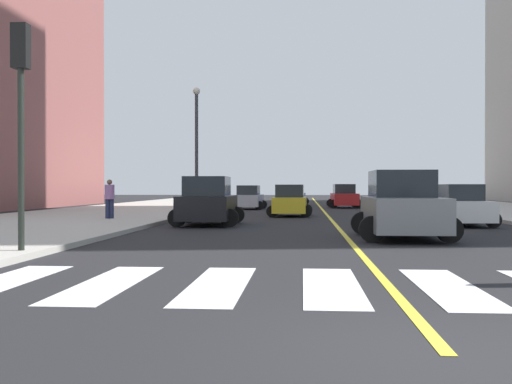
% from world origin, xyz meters
% --- Properties ---
extents(ground_plane, '(220.00, 220.00, 0.00)m').
position_xyz_m(ground_plane, '(0.00, 0.00, 0.00)').
color(ground_plane, black).
extents(sidewalk_kerb_west, '(10.00, 120.00, 0.15)m').
position_xyz_m(sidewalk_kerb_west, '(-12.20, 20.00, 0.07)').
color(sidewalk_kerb_west, '#B2ADA3').
rests_on(sidewalk_kerb_west, ground).
extents(crosswalk_paint, '(13.50, 4.00, 0.01)m').
position_xyz_m(crosswalk_paint, '(0.00, 4.00, 0.01)').
color(crosswalk_paint, silver).
rests_on(crosswalk_paint, ground).
extents(lane_divider_paint, '(0.16, 80.00, 0.01)m').
position_xyz_m(lane_divider_paint, '(0.00, 40.00, 0.01)').
color(lane_divider_paint, yellow).
rests_on(lane_divider_paint, ground).
extents(car_yellow_nearest, '(2.40, 3.80, 1.68)m').
position_xyz_m(car_yellow_nearest, '(-2.02, 26.91, 0.79)').
color(car_yellow_nearest, gold).
rests_on(car_yellow_nearest, ground).
extents(car_red_second, '(2.55, 3.99, 1.76)m').
position_xyz_m(car_red_second, '(1.73, 40.49, 0.82)').
color(car_red_second, red).
rests_on(car_red_second, ground).
extents(car_white_third, '(2.41, 3.79, 1.67)m').
position_xyz_m(car_white_third, '(5.00, 19.55, 0.78)').
color(car_white_third, silver).
rests_on(car_white_third, ground).
extents(car_black_fourth, '(2.80, 4.46, 1.98)m').
position_xyz_m(car_black_fourth, '(-5.22, 19.24, 0.93)').
color(car_black_fourth, black).
rests_on(car_black_fourth, ground).
extents(car_silver_fifth, '(2.41, 3.77, 1.66)m').
position_xyz_m(car_silver_fifth, '(-5.08, 37.04, 0.77)').
color(car_silver_fifth, '#B7B7BC').
rests_on(car_silver_fifth, ground).
extents(car_blue_sixth, '(2.43, 3.81, 1.68)m').
position_xyz_m(car_blue_sixth, '(-2.00, 46.72, 0.79)').
color(car_blue_sixth, '#2D479E').
rests_on(car_blue_sixth, ground).
extents(car_gray_seventh, '(2.89, 4.63, 2.07)m').
position_xyz_m(car_gray_seventh, '(1.66, 13.28, 0.97)').
color(car_gray_seventh, slate).
rests_on(car_gray_seventh, ground).
extents(traffic_light_far_corner, '(0.36, 0.41, 5.06)m').
position_xyz_m(traffic_light_far_corner, '(-7.64, 7.58, 3.70)').
color(traffic_light_far_corner, black).
rests_on(traffic_light_far_corner, sidewalk_kerb_west).
extents(pedestrian_walking_west, '(0.43, 0.43, 1.74)m').
position_xyz_m(pedestrian_walking_west, '(-9.98, 21.31, 1.11)').
color(pedestrian_walking_west, '#232847').
rests_on(pedestrian_walking_west, sidewalk_kerb_west).
extents(street_lamp, '(0.44, 0.44, 7.40)m').
position_xyz_m(street_lamp, '(-7.73, 31.10, 4.52)').
color(street_lamp, '#38383D').
rests_on(street_lamp, sidewalk_kerb_west).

